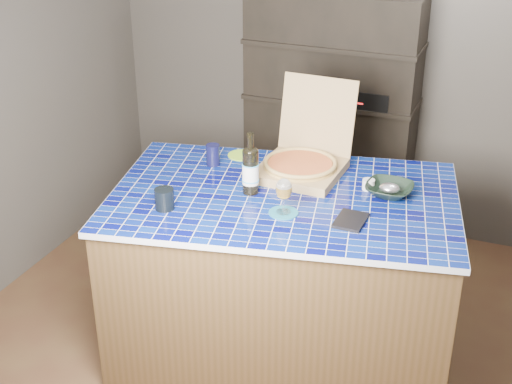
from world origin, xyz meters
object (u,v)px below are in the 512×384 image
at_px(mead_bottle, 251,169).
at_px(wine_glass, 284,190).
at_px(dvd_case, 351,220).
at_px(kitchen_island, 282,274).
at_px(pizza_box, 302,162).
at_px(bowl, 389,190).

bearing_deg(mead_bottle, wine_glass, -32.64).
relative_size(mead_bottle, dvd_case, 1.74).
bearing_deg(mead_bottle, kitchen_island, 13.15).
bearing_deg(pizza_box, mead_bottle, -115.17).
distance_m(pizza_box, bowl, 0.53).
bearing_deg(wine_glass, bowl, 42.20).
height_order(pizza_box, wine_glass, pizza_box).
bearing_deg(bowl, wine_glass, -137.80).
relative_size(mead_bottle, bowl, 1.38).
height_order(mead_bottle, dvd_case, mead_bottle).
relative_size(kitchen_island, pizza_box, 3.64).
distance_m(wine_glass, dvd_case, 0.36).
relative_size(pizza_box, bowl, 2.24).
bearing_deg(kitchen_island, wine_glass, -82.19).
height_order(kitchen_island, pizza_box, pizza_box).
relative_size(pizza_box, mead_bottle, 1.62).
xyz_separation_m(kitchen_island, dvd_case, (0.41, -0.16, 0.51)).
bearing_deg(dvd_case, bowl, 74.65).
relative_size(wine_glass, bowl, 0.75).
bearing_deg(wine_glass, pizza_box, 98.15).
bearing_deg(pizza_box, kitchen_island, -87.87).
xyz_separation_m(pizza_box, dvd_case, (0.41, -0.46, -0.06)).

